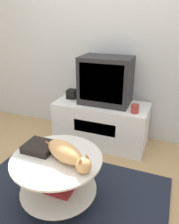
# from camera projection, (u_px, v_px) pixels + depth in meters

# --- Properties ---
(ground_plane) EXTENTS (12.00, 12.00, 0.00)m
(ground_plane) POSITION_uv_depth(u_px,v_px,m) (64.00, 200.00, 1.95)
(ground_plane) COLOR tan
(wall_back) EXTENTS (8.00, 0.05, 2.60)m
(wall_back) POSITION_uv_depth(u_px,v_px,m) (114.00, 35.00, 2.64)
(wall_back) COLOR silver
(wall_back) RESTS_ON ground_plane
(rug) EXTENTS (1.76, 1.25, 0.02)m
(rug) POSITION_uv_depth(u_px,v_px,m) (64.00, 199.00, 1.95)
(rug) COLOR #1E2333
(rug) RESTS_ON ground_plane
(tv_stand) EXTENTS (1.14, 0.51, 0.54)m
(tv_stand) POSITION_uv_depth(u_px,v_px,m) (101.00, 123.00, 2.76)
(tv_stand) COLOR white
(tv_stand) RESTS_ON ground_plane
(tv) EXTENTS (0.59, 0.39, 0.56)m
(tv) POSITION_uv_depth(u_px,v_px,m) (106.00, 81.00, 2.57)
(tv) COLOR #232326
(tv) RESTS_ON tv_stand
(speaker) EXTENTS (0.12, 0.12, 0.12)m
(speaker) POSITION_uv_depth(u_px,v_px,m) (72.00, 94.00, 2.80)
(speaker) COLOR black
(speaker) RESTS_ON tv_stand
(mug) EXTENTS (0.09, 0.09, 0.09)m
(mug) POSITION_uv_depth(u_px,v_px,m) (135.00, 109.00, 2.38)
(mug) COLOR #99332D
(mug) RESTS_ON tv_stand
(coffee_table) EXTENTS (0.73, 0.73, 0.46)m
(coffee_table) POSITION_uv_depth(u_px,v_px,m) (58.00, 174.00, 1.79)
(coffee_table) COLOR #B2B2B7
(coffee_table) RESTS_ON rug
(dvd_box) EXTENTS (0.25, 0.21, 0.06)m
(dvd_box) POSITION_uv_depth(u_px,v_px,m) (40.00, 147.00, 1.82)
(dvd_box) COLOR black
(dvd_box) RESTS_ON coffee_table
(cat) EXTENTS (0.54, 0.29, 0.15)m
(cat) POSITION_uv_depth(u_px,v_px,m) (67.00, 153.00, 1.66)
(cat) COLOR tan
(cat) RESTS_ON coffee_table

